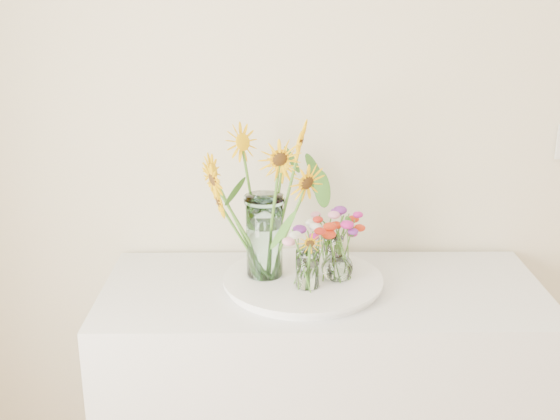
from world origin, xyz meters
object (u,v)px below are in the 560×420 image
at_px(tray, 303,283).
at_px(small_vase_a, 308,269).
at_px(small_vase_c, 333,255).
at_px(small_vase_b, 337,259).
at_px(mason_jar, 264,236).
at_px(counter, 321,409).

bearing_deg(tray, small_vase_a, -81.10).
relative_size(small_vase_a, small_vase_c, 1.13).
bearing_deg(tray, small_vase_b, -4.12).
distance_m(mason_jar, small_vase_c, 0.24).
height_order(counter, small_vase_b, small_vase_b).
xyz_separation_m(tray, mason_jar, (-0.12, 0.02, 0.15)).
bearing_deg(small_vase_a, small_vase_b, 31.94).
bearing_deg(tray, counter, -8.54).
xyz_separation_m(small_vase_a, small_vase_c, (0.09, 0.13, -0.01)).
distance_m(tray, small_vase_b, 0.14).
xyz_separation_m(counter, small_vase_c, (0.03, 0.08, 0.53)).
relative_size(mason_jar, small_vase_c, 2.44).
bearing_deg(small_vase_a, counter, 46.65).
bearing_deg(counter, small_vase_b, 2.91).
distance_m(small_vase_a, small_vase_c, 0.16).
xyz_separation_m(counter, mason_jar, (-0.19, 0.03, 0.61)).
distance_m(mason_jar, small_vase_b, 0.24).
height_order(mason_jar, small_vase_a, mason_jar).
height_order(mason_jar, small_vase_b, mason_jar).
bearing_deg(small_vase_b, mason_jar, 171.93).
xyz_separation_m(counter, small_vase_b, (0.04, 0.00, 0.55)).
bearing_deg(mason_jar, tray, -11.46).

